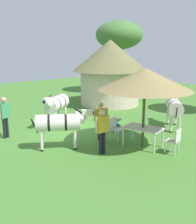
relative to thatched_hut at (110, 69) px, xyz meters
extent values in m
plane|color=#467C30|center=(3.27, -4.96, -2.30)|extent=(36.00, 36.00, 0.00)
cylinder|color=beige|center=(0.00, 0.00, -1.22)|extent=(3.78, 3.78, 2.17)
cone|color=olive|center=(0.00, 0.00, 0.85)|extent=(4.78, 4.78, 1.95)
cylinder|color=#4D4628|center=(6.53, -4.34, -1.23)|extent=(0.10, 0.10, 2.14)
cone|color=olive|center=(6.53, -4.34, 0.23)|extent=(3.39, 3.39, 0.78)
cube|color=silver|center=(6.53, -4.34, -1.58)|extent=(1.56, 1.12, 0.04)
cylinder|color=silver|center=(5.82, -4.13, -1.95)|extent=(0.06, 0.06, 0.70)
cylinder|color=silver|center=(7.08, -3.85, -1.95)|extent=(0.06, 0.06, 0.70)
cylinder|color=silver|center=(5.98, -4.83, -1.95)|extent=(0.06, 0.06, 0.70)
cylinder|color=silver|center=(7.24, -4.55, -1.95)|extent=(0.06, 0.06, 0.70)
cube|color=silver|center=(7.66, -4.09, -1.85)|extent=(0.51, 0.52, 0.04)
cube|color=silver|center=(7.84, -4.04, -1.63)|extent=(0.14, 0.44, 0.45)
cylinder|color=silver|center=(7.52, -4.31, -2.08)|extent=(0.04, 0.04, 0.45)
cylinder|color=silver|center=(7.44, -3.94, -2.08)|extent=(0.04, 0.04, 0.45)
cylinder|color=silver|center=(7.87, -4.23, -2.08)|extent=(0.04, 0.04, 0.45)
cylinder|color=silver|center=(7.79, -3.86, -2.08)|extent=(0.04, 0.04, 0.45)
cube|color=silver|center=(5.41, -4.61, -1.85)|extent=(0.51, 0.53, 0.04)
cube|color=silver|center=(5.22, -4.66, -1.63)|extent=(0.14, 0.44, 0.45)
cylinder|color=silver|center=(5.54, -4.38, -2.08)|extent=(0.04, 0.04, 0.45)
cylinder|color=silver|center=(5.63, -4.75, -2.08)|extent=(0.04, 0.04, 0.45)
cylinder|color=silver|center=(5.19, -4.47, -2.08)|extent=(0.04, 0.04, 0.45)
cylinder|color=silver|center=(5.28, -4.84, -2.08)|extent=(0.04, 0.04, 0.45)
cylinder|color=black|center=(6.11, -5.92, -1.90)|extent=(0.12, 0.12, 0.80)
cylinder|color=black|center=(6.10, -6.06, -1.90)|extent=(0.12, 0.12, 0.80)
cube|color=gold|center=(6.10, -5.99, -1.22)|extent=(0.23, 0.45, 0.57)
cylinder|color=beige|center=(6.12, -5.74, -1.21)|extent=(0.08, 0.08, 0.53)
cylinder|color=beige|center=(6.08, -6.23, -1.21)|extent=(0.08, 0.08, 0.53)
sphere|color=beige|center=(6.10, -5.99, -0.81)|extent=(0.22, 0.22, 0.22)
cylinder|color=#242329|center=(4.96, -5.16, -1.92)|extent=(0.11, 0.11, 0.77)
cylinder|color=#242329|center=(5.04, -5.05, -1.92)|extent=(0.11, 0.11, 0.77)
cube|color=gold|center=(5.00, -5.11, -1.26)|extent=(0.40, 0.45, 0.54)
cylinder|color=tan|center=(4.86, -5.30, -1.25)|extent=(0.08, 0.08, 0.51)
cylinder|color=tan|center=(5.14, -4.91, -1.25)|extent=(0.08, 0.08, 0.51)
sphere|color=tan|center=(5.00, -5.11, -0.86)|extent=(0.21, 0.21, 0.21)
cylinder|color=black|center=(2.22, -7.82, -1.88)|extent=(0.12, 0.12, 0.85)
cylinder|color=black|center=(2.28, -7.95, -1.88)|extent=(0.12, 0.12, 0.85)
cube|color=#3E945C|center=(2.25, -7.88, -1.15)|extent=(0.38, 0.51, 0.60)
cylinder|color=tan|center=(2.14, -7.65, -1.13)|extent=(0.09, 0.09, 0.57)
sphere|color=tan|center=(2.25, -7.88, -0.71)|extent=(0.23, 0.23, 0.23)
cube|color=teal|center=(4.14, -3.64, -2.08)|extent=(0.71, 0.69, 0.03)
cube|color=white|center=(4.39, -3.75, -1.86)|extent=(0.70, 0.69, 0.33)
cube|color=silver|center=(4.08, -3.90, -2.19)|extent=(0.57, 0.27, 0.22)
cube|color=silver|center=(4.29, -3.42, -2.19)|extent=(0.57, 0.27, 0.22)
cylinder|color=silver|center=(1.85, -5.19, -1.28)|extent=(1.43, 1.66, 0.69)
cylinder|color=black|center=(1.68, -4.94, -1.28)|extent=(0.63, 0.46, 0.71)
cylinder|color=black|center=(2.01, -5.42, -1.28)|extent=(0.63, 0.46, 0.71)
cylinder|color=silver|center=(2.28, -5.83, -1.10)|extent=(0.56, 0.63, 0.51)
cube|color=silver|center=(2.43, -6.06, -0.94)|extent=(0.37, 0.43, 0.20)
cube|color=black|center=(2.53, -6.21, -0.97)|extent=(0.17, 0.17, 0.12)
cube|color=black|center=(2.28, -5.83, -0.90)|extent=(0.24, 0.33, 0.28)
cylinder|color=silver|center=(2.33, -5.57, -1.92)|extent=(0.11, 0.11, 0.76)
cylinder|color=black|center=(2.33, -5.57, -2.27)|extent=(0.13, 0.13, 0.06)
cylinder|color=silver|center=(2.02, -5.78, -1.92)|extent=(0.11, 0.11, 0.76)
cylinder|color=black|center=(2.02, -5.78, -2.27)|extent=(0.13, 0.13, 0.06)
cylinder|color=silver|center=(1.69, -4.60, -1.92)|extent=(0.11, 0.11, 0.76)
cylinder|color=black|center=(1.69, -4.60, -2.27)|extent=(0.13, 0.13, 0.06)
cylinder|color=silver|center=(1.37, -4.81, -1.92)|extent=(0.11, 0.11, 0.76)
cylinder|color=black|center=(1.37, -4.81, -2.27)|extent=(0.13, 0.13, 0.06)
cylinder|color=black|center=(1.40, -4.51, -1.38)|extent=(0.17, 0.22, 0.53)
cylinder|color=silver|center=(4.70, -6.89, -1.30)|extent=(1.35, 1.65, 0.60)
cylinder|color=black|center=(4.53, -7.16, -1.30)|extent=(0.56, 0.40, 0.61)
cylinder|color=black|center=(4.86, -6.65, -1.30)|extent=(0.56, 0.40, 0.61)
cylinder|color=silver|center=(5.13, -6.23, -1.12)|extent=(0.51, 0.59, 0.48)
cube|color=silver|center=(5.28, -5.99, -0.96)|extent=(0.37, 0.43, 0.20)
cube|color=black|center=(5.38, -5.84, -0.99)|extent=(0.17, 0.17, 0.12)
cube|color=black|center=(5.13, -6.23, -0.92)|extent=(0.23, 0.33, 0.28)
cylinder|color=silver|center=(4.89, -6.30, -1.92)|extent=(0.11, 0.11, 0.77)
cylinder|color=black|center=(4.89, -6.30, -2.27)|extent=(0.13, 0.13, 0.06)
cylinder|color=silver|center=(5.17, -6.48, -1.92)|extent=(0.11, 0.11, 0.77)
cylinder|color=black|center=(5.17, -6.48, -2.27)|extent=(0.13, 0.13, 0.06)
cylinder|color=silver|center=(4.24, -7.31, -1.92)|extent=(0.11, 0.11, 0.77)
cylinder|color=black|center=(4.24, -7.31, -2.27)|extent=(0.13, 0.13, 0.06)
cylinder|color=silver|center=(4.52, -7.48, -1.92)|extent=(0.11, 0.11, 0.77)
cylinder|color=black|center=(4.52, -7.48, -2.27)|extent=(0.13, 0.13, 0.06)
cylinder|color=black|center=(4.25, -7.60, -1.40)|extent=(0.17, 0.22, 0.53)
cylinder|color=silver|center=(5.93, -1.50, -1.26)|extent=(1.58, 1.68, 0.63)
cylinder|color=black|center=(6.15, -1.76, -1.26)|extent=(0.54, 0.49, 0.65)
cylinder|color=black|center=(5.73, -1.28, -1.26)|extent=(0.54, 0.49, 0.65)
cylinder|color=silver|center=(5.38, -0.87, -1.08)|extent=(0.57, 0.59, 0.49)
cube|color=silver|center=(5.19, -0.66, -0.92)|extent=(0.40, 0.42, 0.20)
cube|color=black|center=(5.08, -0.53, -0.95)|extent=(0.17, 0.17, 0.12)
cube|color=black|center=(5.38, -0.87, -0.88)|extent=(0.27, 0.30, 0.28)
cylinder|color=silver|center=(5.38, -1.14, -1.90)|extent=(0.11, 0.11, 0.80)
cylinder|color=black|center=(5.38, -1.14, -2.27)|extent=(0.13, 0.13, 0.06)
cylinder|color=silver|center=(5.64, -0.91, -1.90)|extent=(0.11, 0.11, 0.80)
cylinder|color=black|center=(5.64, -0.91, -2.27)|extent=(0.13, 0.13, 0.06)
cylinder|color=silver|center=(6.22, -2.10, -1.90)|extent=(0.11, 0.11, 0.80)
cylinder|color=black|center=(6.22, -2.10, -2.27)|extent=(0.13, 0.13, 0.06)
cylinder|color=silver|center=(6.48, -1.87, -1.90)|extent=(0.11, 0.11, 0.80)
cylinder|color=black|center=(6.48, -1.87, -2.27)|extent=(0.13, 0.13, 0.06)
cylinder|color=black|center=(6.51, -2.18, -1.36)|extent=(0.19, 0.21, 0.53)
cylinder|color=#482E30|center=(-3.08, 3.81, -0.52)|extent=(0.21, 0.21, 3.56)
ellipsoid|color=#467535|center=(-3.08, 3.81, 2.29)|extent=(3.76, 3.76, 2.25)
camera|label=1|loc=(12.70, -11.77, 1.33)|focal=42.80mm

